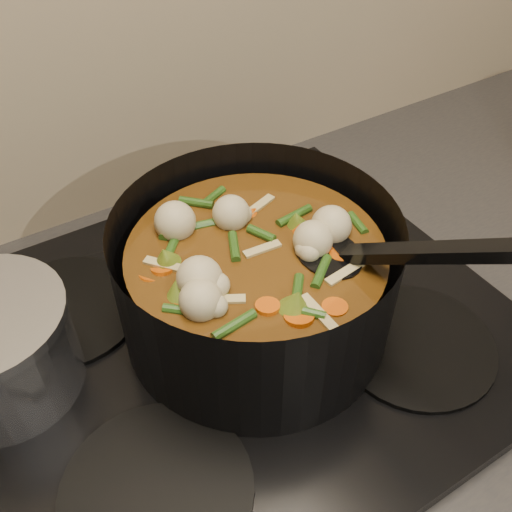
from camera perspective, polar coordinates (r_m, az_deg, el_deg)
counter at (r=1.08m, az=-1.36°, el=-23.48°), size 2.64×0.64×0.91m
stovetop at (r=0.68m, az=-2.01°, el=-7.65°), size 0.62×0.54×0.03m
stockpot at (r=0.63m, az=0.06°, el=-2.36°), size 0.35×0.40×0.22m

